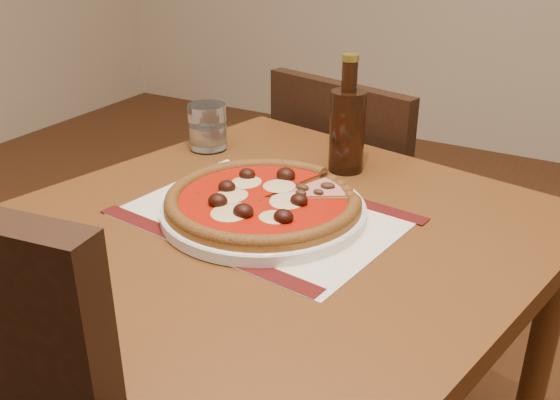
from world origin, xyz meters
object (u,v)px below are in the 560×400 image
object	(u,v)px
chair_far	(358,212)
pizza	(263,199)
plate	(263,210)
bottle	(347,127)
water_glass	(207,127)
table	(274,275)

from	to	relation	value
chair_far	pizza	distance (m)	0.67
chair_far	plate	xyz separation A→B (m)	(0.07, -0.59, 0.28)
plate	chair_far	bearing A→B (deg)	96.57
pizza	bottle	distance (m)	0.26
plate	water_glass	size ratio (longest dim) A/B	3.50
table	water_glass	size ratio (longest dim) A/B	9.91
chair_far	water_glass	xyz separation A→B (m)	(-0.19, -0.38, 0.31)
table	plate	bearing A→B (deg)	162.90
plate	pizza	world-z (taller)	pizza
table	pizza	size ratio (longest dim) A/B	2.97
plate	water_glass	world-z (taller)	water_glass
water_glass	bottle	world-z (taller)	bottle
table	chair_far	bearing A→B (deg)	98.76
table	bottle	distance (m)	0.32
table	chair_far	size ratio (longest dim) A/B	1.12
chair_far	bottle	world-z (taller)	bottle
chair_far	pizza	world-z (taller)	chair_far
plate	bottle	distance (m)	0.26
pizza	water_glass	size ratio (longest dim) A/B	3.34
plate	pizza	size ratio (longest dim) A/B	1.05
table	pizza	bearing A→B (deg)	163.86
plate	pizza	bearing A→B (deg)	-128.42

